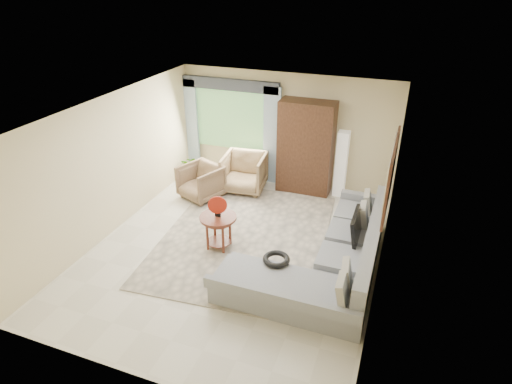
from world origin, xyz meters
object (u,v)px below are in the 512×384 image
at_px(coffee_table, 219,231).
at_px(armoire, 306,148).
at_px(potted_plant, 192,166).
at_px(floor_lamp, 341,164).
at_px(sectional_sofa, 332,262).
at_px(armchair_left, 201,182).
at_px(tv_screen, 356,226).
at_px(armchair_right, 244,173).

bearing_deg(coffee_table, armoire, 72.75).
bearing_deg(potted_plant, floor_lamp, 4.94).
relative_size(sectional_sofa, coffee_table, 5.21).
relative_size(armoire, floor_lamp, 1.40).
bearing_deg(armchair_left, floor_lamp, 44.79).
height_order(coffee_table, armchair_left, armchair_left).
bearing_deg(floor_lamp, sectional_sofa, -81.67).
bearing_deg(armoire, potted_plant, -174.87).
height_order(armchair_left, floor_lamp, floor_lamp).
relative_size(tv_screen, armchair_right, 0.78).
bearing_deg(potted_plant, tv_screen, -26.40).
xyz_separation_m(armchair_right, potted_plant, (-1.46, 0.21, -0.16)).
height_order(tv_screen, armchair_right, tv_screen).
relative_size(coffee_table, armoire, 0.32).
bearing_deg(floor_lamp, armchair_left, -157.31).
height_order(sectional_sofa, armchair_right, sectional_sofa).
bearing_deg(potted_plant, sectional_sofa, -33.60).
distance_m(tv_screen, armchair_left, 3.78).
xyz_separation_m(coffee_table, floor_lamp, (1.67, 2.85, 0.40)).
relative_size(sectional_sofa, tv_screen, 4.68).
bearing_deg(coffee_table, sectional_sofa, -2.97).
height_order(armchair_right, potted_plant, armchair_right).
distance_m(coffee_table, armoire, 3.00).
bearing_deg(armoire, coffee_table, -107.25).
distance_m(sectional_sofa, coffee_table, 2.10).
distance_m(armchair_right, floor_lamp, 2.18).
bearing_deg(floor_lamp, armoire, -175.71).
xyz_separation_m(tv_screen, coffee_table, (-2.37, -0.43, -0.37)).
distance_m(armoire, floor_lamp, 0.86).
relative_size(sectional_sofa, armoire, 1.65).
height_order(tv_screen, armchair_left, tv_screen).
xyz_separation_m(sectional_sofa, potted_plant, (-3.99, 2.65, -0.01)).
relative_size(tv_screen, armoire, 0.35).
xyz_separation_m(tv_screen, armoire, (-1.50, 2.36, 0.33)).
bearing_deg(armchair_left, tv_screen, 3.17).
distance_m(armchair_right, armoire, 1.51).
height_order(armoire, floor_lamp, armoire).
bearing_deg(sectional_sofa, armchair_left, 151.92).
bearing_deg(floor_lamp, potted_plant, -175.06).
bearing_deg(armchair_right, tv_screen, -40.34).
bearing_deg(sectional_sofa, coffee_table, 177.03).
distance_m(coffee_table, armchair_right, 2.37).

